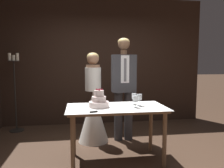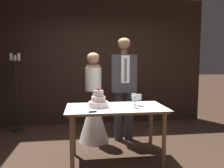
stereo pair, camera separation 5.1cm
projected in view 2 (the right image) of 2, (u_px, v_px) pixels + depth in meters
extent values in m
plane|color=#422D21|center=(118.00, 163.00, 3.10)|extent=(40.00, 40.00, 0.00)
cube|color=black|center=(103.00, 61.00, 5.06)|extent=(4.71, 0.12, 2.88)
cylinder|color=#8E6B4C|center=(72.00, 145.00, 2.77)|extent=(0.06, 0.06, 0.75)
cylinder|color=#8E6B4C|center=(164.00, 140.00, 2.93)|extent=(0.06, 0.06, 0.75)
cylinder|color=#8E6B4C|center=(74.00, 131.00, 3.33)|extent=(0.06, 0.06, 0.75)
cylinder|color=#8E6B4C|center=(151.00, 128.00, 3.50)|extent=(0.06, 0.06, 0.75)
cube|color=#8E6B4C|center=(116.00, 108.00, 3.09)|extent=(1.34, 0.69, 0.03)
cube|color=white|center=(116.00, 107.00, 3.09)|extent=(1.40, 0.75, 0.01)
cylinder|color=beige|center=(98.00, 104.00, 3.06)|extent=(0.28, 0.28, 0.08)
cylinder|color=beige|center=(98.00, 99.00, 3.05)|extent=(0.20, 0.20, 0.07)
cylinder|color=beige|center=(98.00, 93.00, 3.05)|extent=(0.14, 0.14, 0.09)
sphere|color=maroon|center=(102.00, 90.00, 3.04)|extent=(0.02, 0.02, 0.02)
sphere|color=maroon|center=(100.00, 89.00, 3.08)|extent=(0.02, 0.02, 0.02)
sphere|color=maroon|center=(96.00, 89.00, 3.06)|extent=(0.02, 0.02, 0.02)
sphere|color=maroon|center=(98.00, 90.00, 3.03)|extent=(0.02, 0.02, 0.02)
sphere|color=maroon|center=(99.00, 90.00, 3.00)|extent=(0.02, 0.02, 0.02)
cube|color=silver|center=(108.00, 111.00, 2.83)|extent=(0.30, 0.11, 0.00)
cylinder|color=black|center=(93.00, 112.00, 2.74)|extent=(0.10, 0.05, 0.02)
cylinder|color=silver|center=(135.00, 108.00, 3.03)|extent=(0.07, 0.07, 0.00)
cylinder|color=silver|center=(135.00, 105.00, 3.03)|extent=(0.01, 0.01, 0.08)
cylinder|color=silver|center=(135.00, 99.00, 3.02)|extent=(0.07, 0.07, 0.08)
cylinder|color=maroon|center=(135.00, 101.00, 3.02)|extent=(0.06, 0.06, 0.03)
cylinder|color=silver|center=(134.00, 104.00, 3.25)|extent=(0.07, 0.07, 0.00)
cylinder|color=silver|center=(134.00, 101.00, 3.25)|extent=(0.01, 0.01, 0.09)
cylinder|color=silver|center=(134.00, 96.00, 3.24)|extent=(0.07, 0.07, 0.08)
cylinder|color=maroon|center=(134.00, 98.00, 3.24)|extent=(0.06, 0.06, 0.02)
cylinder|color=silver|center=(139.00, 106.00, 3.15)|extent=(0.07, 0.07, 0.00)
cylinder|color=silver|center=(139.00, 103.00, 3.15)|extent=(0.01, 0.01, 0.08)
cylinder|color=silver|center=(139.00, 97.00, 3.14)|extent=(0.08, 0.08, 0.08)
cylinder|color=maroon|center=(139.00, 99.00, 3.14)|extent=(0.06, 0.06, 0.03)
cone|color=white|center=(94.00, 116.00, 3.91)|extent=(0.54, 0.54, 0.92)
cylinder|color=white|center=(93.00, 79.00, 3.85)|extent=(0.28, 0.28, 0.41)
cylinder|color=#A37556|center=(93.00, 66.00, 3.82)|extent=(0.24, 0.24, 0.05)
sphere|color=#A37556|center=(93.00, 59.00, 3.81)|extent=(0.21, 0.21, 0.21)
ellipsoid|color=#D6B770|center=(93.00, 57.00, 3.82)|extent=(0.21, 0.21, 0.16)
cylinder|color=#38383D|center=(119.00, 116.00, 3.97)|extent=(0.15, 0.15, 0.89)
cylinder|color=#38383D|center=(129.00, 116.00, 4.00)|extent=(0.15, 0.15, 0.89)
cube|color=#38383D|center=(124.00, 73.00, 3.91)|extent=(0.42, 0.24, 0.67)
cube|color=white|center=(125.00, 69.00, 3.78)|extent=(0.15, 0.01, 0.48)
cube|color=slate|center=(125.00, 70.00, 3.77)|extent=(0.04, 0.01, 0.40)
cylinder|color=brown|center=(124.00, 52.00, 3.87)|extent=(0.11, 0.11, 0.08)
sphere|color=brown|center=(124.00, 44.00, 3.86)|extent=(0.21, 0.21, 0.21)
ellipsoid|color=#D6B770|center=(124.00, 42.00, 3.86)|extent=(0.21, 0.21, 0.14)
cylinder|color=black|center=(18.00, 130.00, 4.56)|extent=(0.28, 0.28, 0.02)
cylinder|color=black|center=(17.00, 96.00, 4.49)|extent=(0.03, 0.03, 1.42)
cylinder|color=black|center=(15.00, 61.00, 4.42)|extent=(0.22, 0.22, 0.01)
cylinder|color=silver|center=(11.00, 57.00, 4.40)|extent=(0.06, 0.06, 0.15)
cylinder|color=silver|center=(15.00, 58.00, 4.41)|extent=(0.06, 0.06, 0.11)
cylinder|color=silver|center=(19.00, 57.00, 4.42)|extent=(0.06, 0.06, 0.15)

